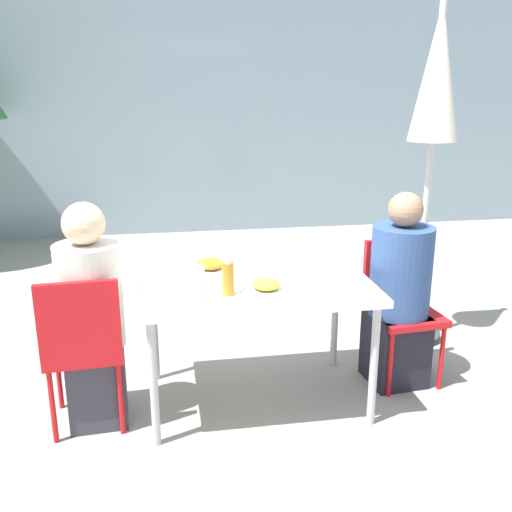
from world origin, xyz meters
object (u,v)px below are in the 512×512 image
bottle (228,278)px  person_right (399,297)px  chair_left (83,341)px  closed_umbrella (436,95)px  drinking_cup (198,275)px  chair_right (399,299)px  person_left (92,322)px  salad_bowl (188,291)px

bottle → person_right: bearing=13.7°
chair_left → closed_umbrella: closed_umbrella is taller
chair_left → drinking_cup: (0.62, 0.18, 0.27)m
person_right → chair_right: bearing=-122.0°
person_left → chair_right: 1.84m
chair_right → bottle: size_ratio=4.50×
person_right → bottle: 1.13m
person_left → chair_right: (1.82, 0.23, -0.07)m
chair_right → bottle: 1.20m
closed_umbrella → chair_left: bearing=-160.3°
person_left → closed_umbrella: closed_umbrella is taller
chair_left → drinking_cup: bearing=12.5°
person_left → bottle: bearing=-13.2°
chair_left → person_left: bearing=58.0°
person_right → drinking_cup: (-1.21, -0.05, 0.22)m
person_left → closed_umbrella: 2.56m
bottle → salad_bowl: (-0.21, 0.02, -0.06)m
chair_right → drinking_cup: size_ratio=9.11×
bottle → salad_bowl: bearing=175.4°
person_right → salad_bowl: size_ratio=8.21×
chair_left → closed_umbrella: bearing=15.7°
chair_right → bottle: (-1.11, -0.34, 0.32)m
salad_bowl → person_left: bearing=168.9°
salad_bowl → person_right: bearing=10.8°
chair_left → salad_bowl: chair_left is taller
person_right → drinking_cup: bearing=-3.2°
closed_umbrella → drinking_cup: size_ratio=24.06×
chair_right → chair_left: bearing=4.2°
bottle → salad_bowl: 0.22m
person_left → bottle: (0.71, -0.12, 0.24)m
closed_umbrella → drinking_cup: bearing=-159.2°
bottle → salad_bowl: size_ratio=1.33×
chair_left → salad_bowl: (0.55, -0.02, 0.25)m
chair_right → person_right: (-0.04, -0.08, 0.05)m
chair_right → closed_umbrella: (0.36, 0.48, 1.21)m
chair_right → person_right: size_ratio=0.73×
chair_left → closed_umbrella: size_ratio=0.38×
person_left → salad_bowl: bearing=-15.1°
salad_bowl → drinking_cup: bearing=71.4°
chair_left → bottle: size_ratio=4.50×
chair_left → drinking_cup: 0.70m
person_left → salad_bowl: (0.50, -0.10, 0.18)m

